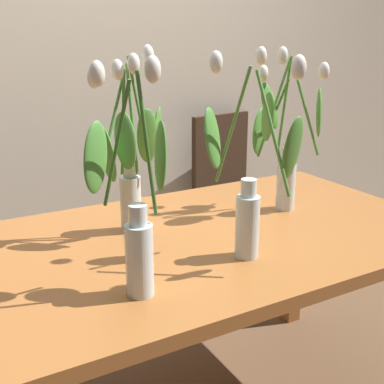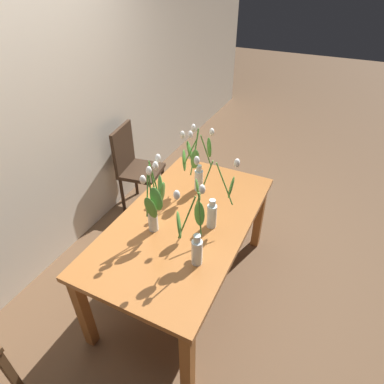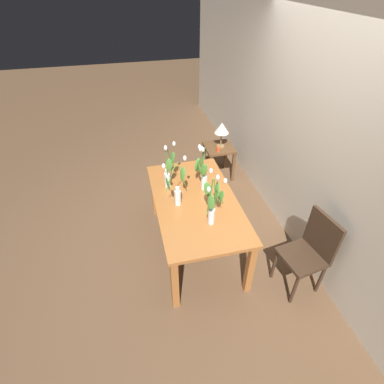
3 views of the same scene
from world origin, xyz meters
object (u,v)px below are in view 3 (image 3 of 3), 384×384
dining_chair (310,250)px  table_lamp (222,129)px  dining_table (195,206)px  tulip_vase_1 (202,172)px  side_table (219,153)px  tulip_vase_3 (168,173)px  tulip_vase_2 (213,204)px  tulip_vase_0 (177,190)px  pillar_candle (218,149)px

dining_chair → table_lamp: 2.23m
dining_table → tulip_vase_1: bearing=147.1°
dining_table → tulip_vase_1: size_ratio=2.75×
side_table → table_lamp: table_lamp is taller
side_table → tulip_vase_3: bearing=-42.1°
tulip_vase_2 → tulip_vase_1: bearing=175.5°
tulip_vase_1 → tulip_vase_3: bearing=-111.3°
tulip_vase_1 → tulip_vase_3: tulip_vase_1 is taller
tulip_vase_2 → side_table: size_ratio=1.04×
dining_table → table_lamp: bearing=151.7°
tulip_vase_2 → side_table: bearing=159.7°
tulip_vase_1 → table_lamp: 1.38m
dining_table → tulip_vase_0: size_ratio=2.82×
tulip_vase_0 → tulip_vase_2: size_ratio=0.99×
tulip_vase_2 → pillar_candle: bearing=160.0°
tulip_vase_3 → dining_chair: 1.71m
tulip_vase_1 → table_lamp: tulip_vase_1 is taller
tulip_vase_1 → tulip_vase_2: tulip_vase_1 is taller
tulip_vase_0 → tulip_vase_1: 0.39m
table_lamp → dining_chair: bearing=6.3°
dining_chair → side_table: 2.21m
dining_chair → pillar_candle: 2.08m
tulip_vase_0 → dining_chair: 1.48m
tulip_vase_0 → tulip_vase_2: 0.46m
dining_table → side_table: (-1.41, 0.74, -0.22)m
table_lamp → tulip_vase_3: bearing=-42.8°
dining_table → pillar_candle: (-1.27, 0.68, -0.06)m
pillar_candle → table_lamp: bearing=148.5°
pillar_candle → tulip_vase_0: bearing=-34.4°
tulip_vase_1 → side_table: bearing=153.2°
tulip_vase_2 → tulip_vase_3: tulip_vase_2 is taller
dining_chair → table_lamp: size_ratio=2.34×
tulip_vase_2 → table_lamp: 1.91m
side_table → pillar_candle: bearing=-23.9°
tulip_vase_3 → pillar_candle: (-0.95, 0.92, -0.34)m
tulip_vase_0 → side_table: size_ratio=1.03×
table_lamp → tulip_vase_1: bearing=-27.6°
tulip_vase_3 → dining_table: bearing=35.9°
tulip_vase_2 → dining_chair: tulip_vase_2 is taller
dining_chair → tulip_vase_0: bearing=-122.4°
tulip_vase_2 → table_lamp: (-1.78, 0.68, -0.12)m
tulip_vase_0 → side_table: 1.78m
side_table → dining_chair: bearing=6.8°
tulip_vase_3 → pillar_candle: 1.36m
table_lamp → pillar_candle: size_ratio=5.31×
pillar_candle → dining_table: bearing=-28.0°
tulip_vase_0 → tulip_vase_1: tulip_vase_1 is taller
dining_table → dining_chair: dining_chair is taller
side_table → pillar_candle: size_ratio=7.33×
dining_table → tulip_vase_3: tulip_vase_3 is taller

